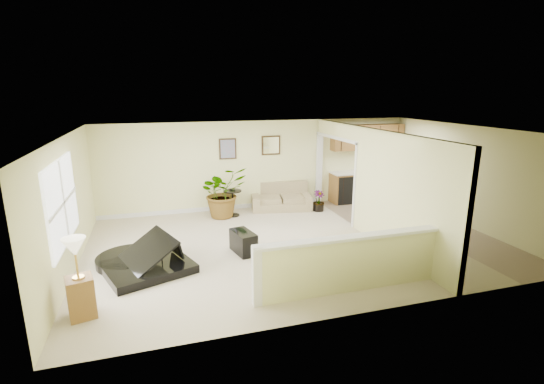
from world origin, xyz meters
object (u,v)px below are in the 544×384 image
object	(u,v)px
piano	(144,239)
piano_bench	(243,242)
lamp_stand	(79,284)
palm_plant	(223,192)
loveseat	(280,196)
accent_table	(233,200)
small_plant	(319,202)

from	to	relation	value
piano	piano_bench	world-z (taller)	piano
lamp_stand	palm_plant	bearing A→B (deg)	55.72
loveseat	lamp_stand	world-z (taller)	lamp_stand
piano	loveseat	bearing A→B (deg)	19.82
piano_bench	lamp_stand	bearing A→B (deg)	-149.71
piano_bench	accent_table	bearing A→B (deg)	83.75
piano	loveseat	xyz separation A→B (m)	(3.71, 3.10, -0.23)
loveseat	lamp_stand	size ratio (longest dim) A/B	1.46
piano	palm_plant	xyz separation A→B (m)	(1.98, 2.76, 0.08)
piano	lamp_stand	bearing A→B (deg)	-141.44
loveseat	palm_plant	distance (m)	1.78
piano	palm_plant	size ratio (longest dim) A/B	1.43
piano	lamp_stand	world-z (taller)	piano
palm_plant	small_plant	bearing A→B (deg)	-5.36
piano_bench	loveseat	xyz separation A→B (m)	(1.74, 2.90, 0.13)
accent_table	small_plant	xyz separation A→B (m)	(2.42, -0.25, -0.21)
small_plant	piano	bearing A→B (deg)	-151.72
loveseat	accent_table	xyz separation A→B (m)	(-1.47, -0.34, 0.09)
piano	small_plant	size ratio (longest dim) A/B	3.59
piano	piano_bench	xyz separation A→B (m)	(1.96, 0.20, -0.37)
small_plant	accent_table	bearing A→B (deg)	174.20
accent_table	lamp_stand	xyz separation A→B (m)	(-3.14, -4.22, 0.08)
piano_bench	accent_table	size ratio (longest dim) A/B	0.97
accent_table	lamp_stand	distance (m)	5.26
palm_plant	piano_bench	bearing A→B (deg)	-90.48
accent_table	palm_plant	bearing A→B (deg)	178.82
accent_table	small_plant	distance (m)	2.44
loveseat	lamp_stand	distance (m)	6.49
accent_table	small_plant	size ratio (longest dim) A/B	1.21
loveseat	piano_bench	bearing A→B (deg)	-110.50
piano_bench	palm_plant	distance (m)	2.59
small_plant	lamp_stand	bearing A→B (deg)	-144.42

